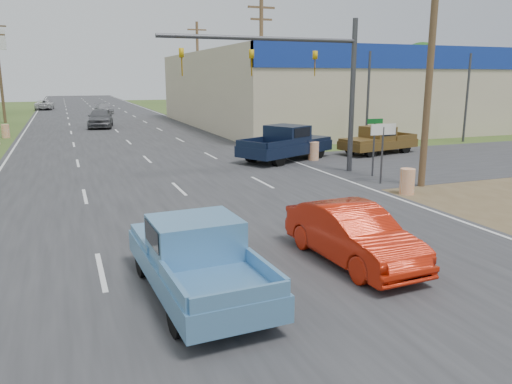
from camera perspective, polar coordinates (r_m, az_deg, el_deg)
name	(u,v)px	position (r m, az deg, el deg)	size (l,w,h in m)	color
main_road	(117,131)	(43.79, -15.64, 6.73)	(15.00, 180.00, 0.02)	#2D2D30
cross_road	(169,180)	(22.21, -9.90, 1.37)	(120.00, 10.00, 0.02)	#2D2D30
dirt_verge	(507,199)	(20.67, 26.80, -0.72)	(8.00, 18.00, 0.01)	brown
big_box_store	(429,88)	(56.42, 19.16, 11.15)	(50.00, 28.10, 6.60)	#B7A88C
utility_pole_1	(431,53)	(21.33, 19.37, 14.73)	(2.00, 0.28, 10.00)	#4C3823
utility_pole_2	(261,64)	(37.00, 0.60, 14.38)	(2.00, 0.28, 10.00)	#4C3823
utility_pole_3	(198,69)	(54.13, -6.66, 13.84)	(2.00, 0.28, 10.00)	#4C3823
tree_3	(421,67)	(94.26, 18.32, 13.41)	(8.40, 8.40, 10.40)	#422D19
tree_5	(239,70)	(104.14, -1.98, 13.76)	(7.98, 7.98, 9.88)	#422D19
barrel_0	(407,182)	(19.98, 16.90, 1.15)	(0.56, 0.56, 1.00)	orange
barrel_1	(314,151)	(27.25, 6.60, 4.65)	(0.56, 0.56, 1.00)	orange
barrel_3	(6,131)	(41.76, -26.71, 6.23)	(0.56, 0.56, 1.00)	orange
lane_sign	(383,139)	(21.46, 14.30, 5.89)	(1.20, 0.08, 2.52)	#3F3F44
street_name_sign	(374,141)	(23.06, 13.34, 5.67)	(0.80, 0.08, 2.61)	#3F3F44
signal_mast	(301,68)	(22.69, 5.15, 13.94)	(9.12, 0.40, 7.00)	#3F3F44
red_convertible	(353,235)	(12.26, 10.99, -4.84)	(1.47, 4.22, 1.39)	#BB1D08
blue_pickup	(195,256)	(10.40, -6.98, -7.22)	(2.13, 4.99, 1.62)	black
navy_pickup	(287,143)	(27.20, 3.60, 5.66)	(6.06, 4.52, 1.89)	black
brown_pickup	(377,140)	(30.26, 13.66, 5.79)	(5.13, 2.87, 1.60)	black
distant_car_grey	(100,118)	(47.08, -17.36, 8.06)	(2.03, 5.05, 1.72)	#57575C
distant_car_silver	(104,109)	(65.84, -16.98, 9.11)	(1.76, 4.33, 1.26)	#9B9A9E
distant_car_white	(45,105)	(76.57, -23.02, 9.16)	(2.27, 4.93, 1.37)	beige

